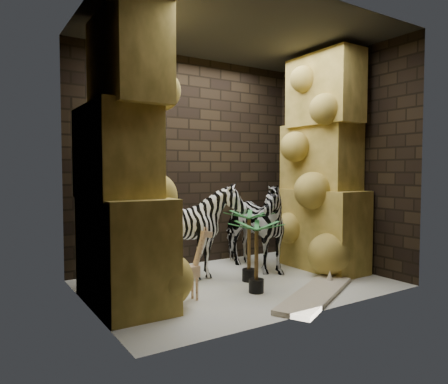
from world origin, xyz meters
TOP-DOWN VIEW (x-y plane):
  - floor at (0.00, 0.00)m, footprint 3.50×3.50m
  - ceiling at (0.00, 0.00)m, footprint 3.50×3.50m
  - wall_back at (0.00, 1.25)m, footprint 3.50×0.00m
  - wall_front at (0.00, -1.25)m, footprint 3.50×0.00m
  - wall_left at (-1.75, 0.00)m, footprint 0.00×3.00m
  - wall_right at (1.75, 0.00)m, footprint 0.00×3.00m
  - rock_pillar_left at (-1.40, 0.00)m, footprint 0.68×1.30m
  - rock_pillar_right at (1.42, 0.00)m, footprint 0.58×1.25m
  - zebra_right at (0.53, 0.46)m, footprint 0.71×1.23m
  - zebra_left at (-0.35, 0.49)m, footprint 1.03×1.26m
  - giraffe_toy at (-0.83, -0.29)m, footprint 0.42×0.20m
  - palm_front at (0.18, 0.01)m, footprint 0.36×0.36m
  - palm_back at (-0.03, -0.42)m, footprint 0.36×0.36m
  - surfboard at (0.43, -0.89)m, footprint 1.57×1.06m

SIDE VIEW (x-z plane):
  - floor at x=0.00m, z-range 0.00..0.00m
  - surfboard at x=0.43m, z-range 0.00..0.05m
  - giraffe_toy at x=-0.83m, z-range 0.00..0.78m
  - palm_back at x=-0.03m, z-range 0.00..0.81m
  - palm_front at x=0.18m, z-range 0.00..0.88m
  - zebra_left at x=-0.35m, z-range 0.00..1.11m
  - zebra_right at x=0.53m, z-range 0.00..1.42m
  - wall_back at x=0.00m, z-range -0.25..3.25m
  - wall_front at x=0.00m, z-range -0.25..3.25m
  - wall_left at x=-1.75m, z-range 0.00..3.00m
  - wall_right at x=1.75m, z-range 0.00..3.00m
  - rock_pillar_left at x=-1.40m, z-range 0.00..3.00m
  - rock_pillar_right at x=1.42m, z-range 0.00..3.00m
  - ceiling at x=0.00m, z-range 3.00..3.00m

